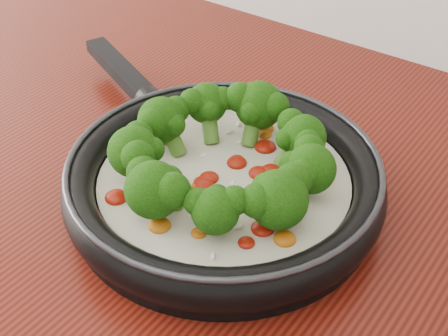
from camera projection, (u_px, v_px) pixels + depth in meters
The scene contains 1 object.
skillet at pixel (223, 175), 0.69m from camera, with size 0.58×0.46×0.10m.
Camera 1 is at (0.36, 0.61, 1.36)m, focal length 50.20 mm.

